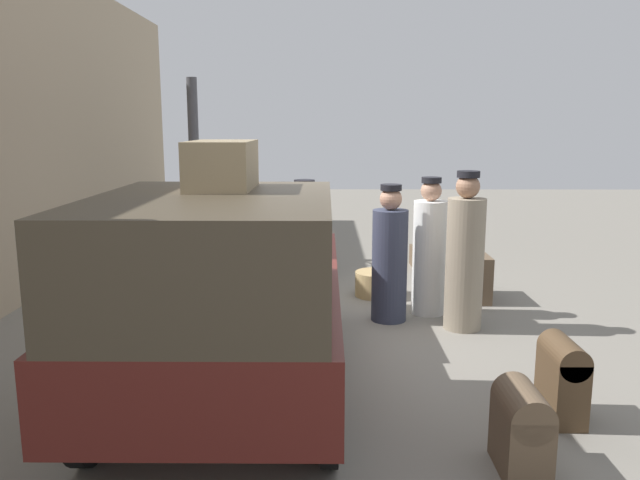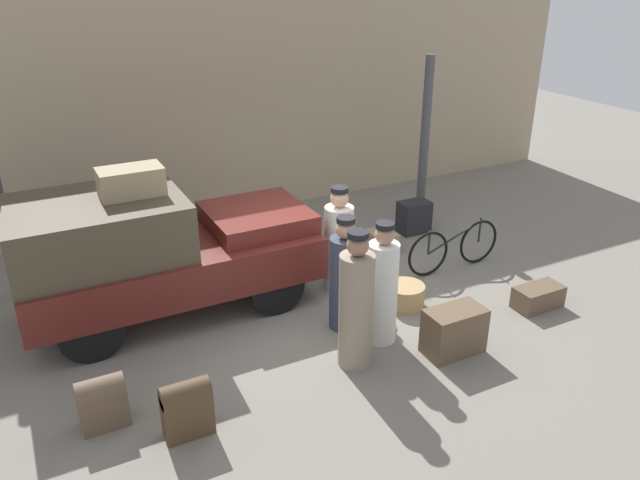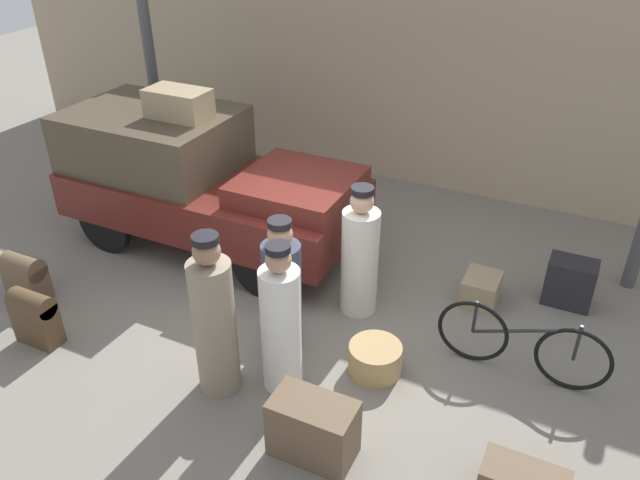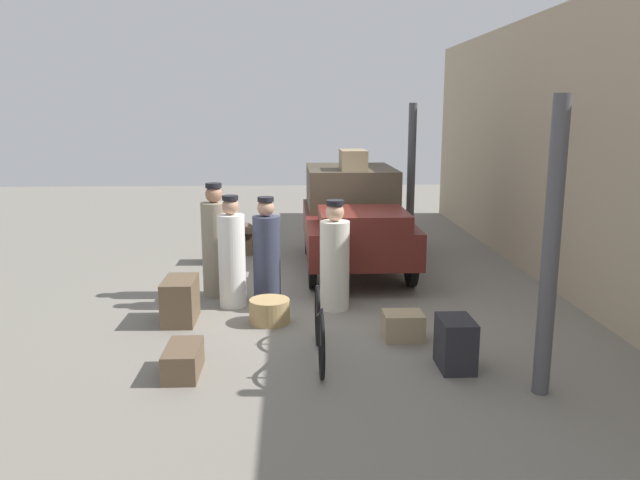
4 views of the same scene
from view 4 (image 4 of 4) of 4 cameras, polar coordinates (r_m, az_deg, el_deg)
ground_plane at (r=9.84m, az=-1.22°, el=-5.20°), size 30.00×30.00×0.00m
station_building_facade at (r=10.37m, az=22.06°, el=7.48°), size 16.00×0.15×4.50m
canopy_pillar_left at (r=13.47m, az=8.33°, el=5.85°), size 0.17×0.17×3.03m
canopy_pillar_right at (r=6.57m, az=20.36°, el=-0.87°), size 0.17×0.17×3.03m
truck at (r=11.62m, az=3.07°, el=2.38°), size 4.00×1.80×1.79m
bicycle at (r=7.31m, az=-0.05°, el=-8.12°), size 1.75×0.04×0.80m
wicker_basket at (r=8.65m, az=-4.63°, el=-6.49°), size 0.56×0.56×0.33m
porter_with_bicycle at (r=9.07m, az=1.35°, el=-1.90°), size 0.43×0.43×1.62m
conductor_in_dark_uniform at (r=9.28m, az=-8.06°, el=-1.51°), size 0.40×0.40×1.67m
porter_carrying_trunk at (r=9.85m, az=-9.53°, el=-0.47°), size 0.42×0.42×1.78m
porter_standing_middle at (r=9.51m, az=-4.90°, el=-1.32°), size 0.41×0.41×1.61m
suitcase_black_upright at (r=8.11m, az=7.59°, el=-7.77°), size 0.41×0.51×0.34m
trunk_wicker_pale at (r=12.11m, az=-9.66°, el=-0.43°), size 0.51×0.25×0.65m
trunk_large_brown at (r=12.81m, az=-6.81°, el=0.16°), size 0.49×0.30×0.60m
suitcase_tan_flat at (r=7.18m, az=-12.41°, el=-10.69°), size 0.71×0.37×0.32m
trunk_umber_medium at (r=7.28m, az=12.29°, el=-9.24°), size 0.56×0.38×0.58m
suitcase_small_leather at (r=8.84m, az=-12.66°, el=-5.41°), size 0.76×0.43×0.60m
trunk_on_truck_roof at (r=11.66m, az=3.04°, el=7.34°), size 0.81×0.47×0.37m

